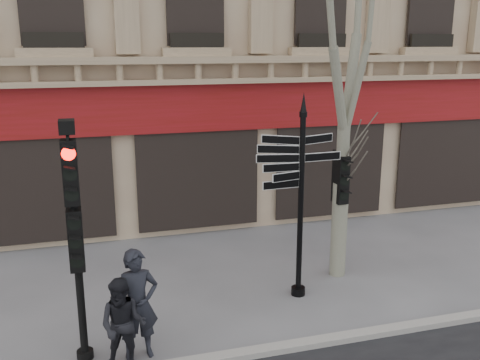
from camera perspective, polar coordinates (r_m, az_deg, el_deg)
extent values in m
plane|color=#59595E|center=(11.03, 1.12, -14.16)|extent=(80.00, 80.00, 0.00)
cube|color=#98958F|center=(9.85, 3.66, -17.57)|extent=(80.00, 0.25, 0.12)
cube|color=maroon|center=(14.51, -4.60, 7.74)|extent=(28.00, 0.25, 1.30)
cube|color=#8B755A|center=(14.21, -4.49, 11.53)|extent=(28.00, 0.35, 0.74)
cylinder|color=black|center=(11.16, 6.47, -3.15)|extent=(0.12, 0.12, 3.85)
cylinder|color=black|center=(11.84, 6.22, -11.67)|extent=(0.30, 0.30, 0.17)
cone|color=black|center=(10.70, 6.81, 8.28)|extent=(0.13, 0.13, 0.38)
cylinder|color=black|center=(9.22, -16.98, -7.72)|extent=(0.13, 0.13, 3.80)
cylinder|color=black|center=(10.03, -16.18, -17.42)|extent=(0.28, 0.28, 0.15)
cube|color=black|center=(9.12, -17.11, -5.98)|extent=(0.46, 0.33, 1.03)
cube|color=black|center=(8.80, -17.65, 0.86)|extent=(0.46, 0.33, 1.03)
sphere|color=#FF0C05|center=(8.74, -17.78, 2.62)|extent=(0.22, 0.22, 0.22)
cube|color=black|center=(8.67, -18.00, 5.42)|extent=(0.24, 0.30, 0.22)
cylinder|color=black|center=(12.45, 10.42, -3.82)|extent=(0.14, 0.14, 2.86)
cylinder|color=black|center=(12.93, 10.14, -9.51)|extent=(0.30, 0.30, 0.16)
cube|color=black|center=(12.21, 10.60, 0.13)|extent=(0.49, 0.36, 1.09)
cylinder|color=gray|center=(12.55, 10.52, -5.22)|extent=(0.36, 0.36, 2.22)
cylinder|color=gray|center=(12.09, 10.89, 2.46)|extent=(0.28, 0.28, 1.41)
imported|color=black|center=(9.45, -10.85, -12.91)|extent=(0.77, 0.56, 1.96)
imported|color=black|center=(9.22, -12.37, -14.91)|extent=(0.94, 0.83, 1.62)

